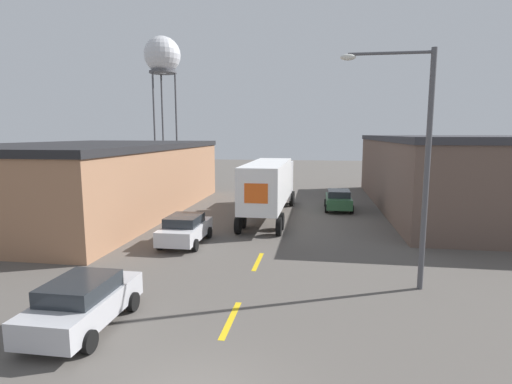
# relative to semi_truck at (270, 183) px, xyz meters

# --- Properties ---
(road_centerline) EXTENTS (0.20, 14.05, 0.01)m
(road_centerline) POSITION_rel_semi_truck_xyz_m (0.63, -15.92, -2.32)
(road_centerline) COLOR gold
(road_centerline) RESTS_ON ground_plane
(warehouse_left) EXTENTS (12.97, 22.45, 5.04)m
(warehouse_left) POSITION_rel_semi_truck_xyz_m (-13.06, -0.77, 0.20)
(warehouse_left) COLOR #9E7051
(warehouse_left) RESTS_ON ground_plane
(warehouse_right) EXTENTS (13.77, 23.48, 5.56)m
(warehouse_right) POSITION_rel_semi_truck_xyz_m (14.72, 4.82, 0.46)
(warehouse_right) COLOR brown
(warehouse_right) RESTS_ON ground_plane
(semi_truck) EXTENTS (2.77, 12.49, 3.86)m
(semi_truck) POSITION_rel_semi_truck_xyz_m (0.00, 0.00, 0.00)
(semi_truck) COLOR silver
(semi_truck) RESTS_ON ground_plane
(parked_car_right_far) EXTENTS (2.04, 4.10, 1.52)m
(parked_car_right_far) POSITION_rel_semi_truck_xyz_m (4.83, 2.93, -1.53)
(parked_car_right_far) COLOR #2D5B38
(parked_car_right_far) RESTS_ON ground_plane
(parked_car_left_far) EXTENTS (2.04, 4.10, 1.52)m
(parked_car_left_far) POSITION_rel_semi_truck_xyz_m (-3.57, -7.81, -1.53)
(parked_car_left_far) COLOR silver
(parked_car_left_far) RESTS_ON ground_plane
(parked_car_left_near) EXTENTS (2.04, 4.10, 1.52)m
(parked_car_left_near) POSITION_rel_semi_truck_xyz_m (-3.57, -17.08, -1.53)
(parked_car_left_near) COLOR #B2B2B7
(parked_car_left_near) RESTS_ON ground_plane
(water_tower) EXTENTS (5.49, 5.49, 20.25)m
(water_tower) POSITION_rel_semi_truck_xyz_m (-20.38, 32.48, 14.91)
(water_tower) COLOR #47474C
(water_tower) RESTS_ON ground_plane
(street_lamp) EXTENTS (3.26, 0.32, 8.64)m
(street_lamp) POSITION_rel_semi_truck_xyz_m (6.67, -12.39, 2.73)
(street_lamp) COLOR #4C4C51
(street_lamp) RESTS_ON ground_plane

